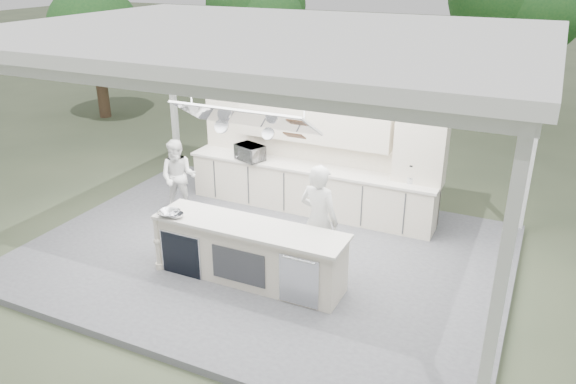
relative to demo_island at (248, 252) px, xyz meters
The scene contains 12 objects.
ground 1.10m from the demo_island, 101.07° to the left, with size 90.00×90.00×0.00m, color #4D553A.
stage_deck 1.07m from the demo_island, 101.07° to the left, with size 8.00×6.00×0.12m, color slate.
tent 3.25m from the demo_island, 101.05° to the left, with size 8.20×6.20×3.86m.
demo_island is the anchor object (origin of this frame).
back_counter 2.82m from the demo_island, 93.63° to the left, with size 5.08×0.72×0.95m.
back_wall_unit 3.19m from the demo_island, 84.98° to the left, with size 5.05×0.48×2.25m.
tree_cluster 11.02m from the demo_island, 91.82° to the left, with size 19.55×9.40×5.85m.
head_chef 1.21m from the demo_island, 36.97° to the left, with size 0.67×0.44×1.84m, color silver.
sous_chef 2.99m from the demo_island, 146.20° to the left, with size 0.72×0.56×1.49m, color white.
toaster_oven 3.03m from the demo_island, 118.17° to the left, with size 0.57×0.39×0.32m, color #B0B2B7.
bowl_large 1.40m from the demo_island, 169.43° to the right, with size 0.33×0.33×0.08m, color #ACAFB3.
bowl_small 1.27m from the demo_island, 168.12° to the right, with size 0.23×0.23×0.07m, color #ACAEB3.
Camera 1 is at (4.02, -7.58, 4.85)m, focal length 35.00 mm.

